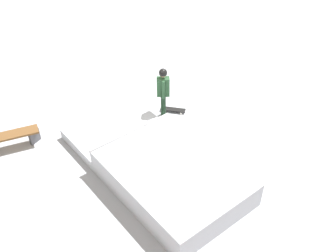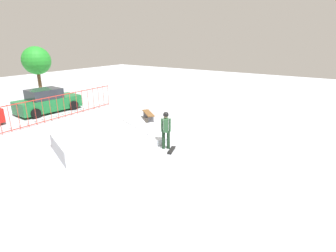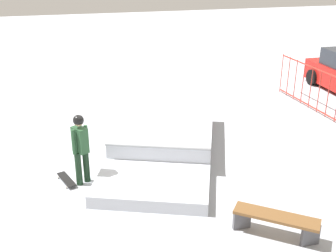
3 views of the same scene
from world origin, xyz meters
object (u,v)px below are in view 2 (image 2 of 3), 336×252
(parked_car_green, at_px, (47,102))
(distant_tree, at_px, (36,61))
(skate_ramp, at_px, (109,140))
(skater, at_px, (166,127))
(park_bench, at_px, (148,115))
(skateboard, at_px, (172,150))

(parked_car_green, relative_size, distant_tree, 0.99)
(skate_ramp, relative_size, skater, 3.46)
(park_bench, relative_size, distant_tree, 0.36)
(parked_car_green, bearing_deg, skateboard, -90.90)
(skate_ramp, bearing_deg, distant_tree, 93.23)
(parked_car_green, xyz_separation_m, distant_tree, (1.90, 3.92, 2.38))
(skate_ramp, height_order, skater, skater)
(skater, xyz_separation_m, parked_car_green, (0.69, 10.25, -0.28))
(skate_ramp, height_order, skateboard, skate_ramp)
(distant_tree, bearing_deg, skate_ramp, -108.09)
(skate_ramp, relative_size, skateboard, 7.27)
(skateboard, distance_m, park_bench, 4.95)
(skater, height_order, parked_car_green, skater)
(skateboard, xyz_separation_m, parked_car_green, (0.81, 10.64, 0.65))
(park_bench, bearing_deg, distant_tree, 92.28)
(skate_ramp, relative_size, parked_car_green, 1.42)
(skater, relative_size, park_bench, 1.14)
(skate_ramp, relative_size, park_bench, 3.96)
(skateboard, bearing_deg, skater, -126.01)
(parked_car_green, distance_m, distant_tree, 4.97)
(skateboard, bearing_deg, parked_car_green, -112.74)
(park_bench, bearing_deg, skate_ramp, -165.59)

